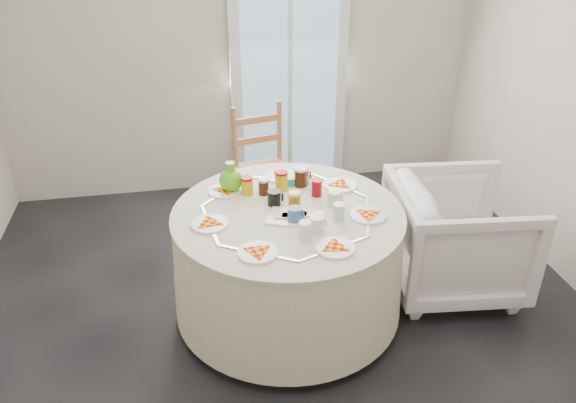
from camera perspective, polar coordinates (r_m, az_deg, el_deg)
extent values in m
plane|color=black|center=(3.59, -0.31, -12.33)|extent=(4.00, 4.00, 0.00)
cube|color=#BCB5A3|center=(4.81, -4.89, 15.89)|extent=(4.00, 0.02, 2.60)
cube|color=silver|center=(4.88, 0.10, 13.15)|extent=(1.00, 0.08, 2.10)
cylinder|color=beige|center=(3.47, 0.00, -6.17)|extent=(1.40, 1.40, 0.71)
imported|color=silver|center=(3.85, 16.75, -3.38)|extent=(0.85, 0.90, 0.85)
cube|color=#0EADA1|center=(3.59, 0.93, 2.67)|extent=(0.14, 0.10, 0.05)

